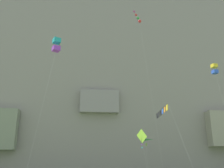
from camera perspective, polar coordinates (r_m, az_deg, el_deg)
name	(u,v)px	position (r m, az deg, el deg)	size (l,w,h in m)	color
cliff_face	(97,79)	(77.90, -3.38, 1.17)	(180.00, 31.14, 57.39)	gray
kite_delta_far_left	(145,144)	(54.89, 7.45, -13.28)	(2.13, 4.34, 7.89)	green
kite_windsock_mid_right	(138,19)	(56.31, 5.91, 14.40)	(4.69, 4.34, 34.18)	red
kite_banner_mid_left	(162,113)	(30.81, 11.27, -6.46)	(2.98, 6.94, 10.00)	black
kite_box_front_field	(56,45)	(36.87, -12.43, 8.58)	(3.24, 2.29, 20.72)	teal
kite_box_low_right	(215,69)	(49.15, 22.10, 3.14)	(1.76, 3.35, 20.95)	yellow
kite_diamond_upper_left	(142,137)	(41.74, 6.75, -11.69)	(1.38, 2.44, 9.20)	#8CCC33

